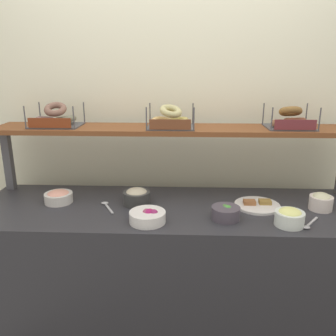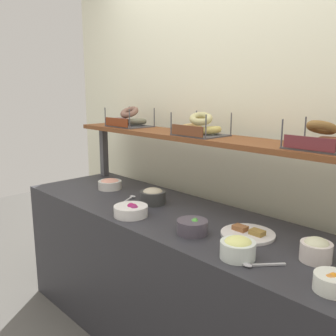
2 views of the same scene
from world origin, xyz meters
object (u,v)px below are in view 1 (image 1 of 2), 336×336
object	(u,v)px
bowl_tuna_salad	(137,196)
bagel_basket_poppy	(56,118)
bowl_egg_salad	(290,217)
serving_plate_white	(257,205)
bowl_veggie_mix	(226,213)
bagel_basket_cinnamon_raisin	(289,120)
bowl_beet_salad	(148,216)
serving_spoon_by_edge	(107,205)
bowl_potato_salad	(321,202)
bowl_lox_spread	(59,197)
serving_spoon_near_plate	(309,225)
bagel_basket_plain	(170,120)

from	to	relation	value
bowl_tuna_salad	bagel_basket_poppy	world-z (taller)	bagel_basket_poppy
bowl_tuna_salad	bowl_egg_salad	xyz separation A→B (m)	(0.84, -0.25, -0.00)
serving_plate_white	bowl_egg_salad	bearing A→B (deg)	-64.49
bowl_tuna_salad	bowl_veggie_mix	bearing A→B (deg)	-19.86
bagel_basket_cinnamon_raisin	bowl_veggie_mix	bearing A→B (deg)	-134.93
bowl_tuna_salad	serving_plate_white	size ratio (longest dim) A/B	0.61
bowl_beet_salad	serving_spoon_by_edge	size ratio (longest dim) A/B	1.21
bowl_potato_salad	bowl_beet_salad	world-z (taller)	bowl_potato_salad
bowl_lox_spread	bowl_veggie_mix	world-z (taller)	bowl_veggie_mix
bowl_potato_salad	serving_spoon_by_edge	xyz separation A→B (m)	(-1.25, -0.01, -0.04)
bowl_veggie_mix	serving_plate_white	world-z (taller)	bowl_veggie_mix
bowl_tuna_salad	serving_spoon_near_plate	xyz separation A→B (m)	(0.94, -0.26, -0.04)
bowl_beet_salad	bagel_basket_cinnamon_raisin	distance (m)	1.07
bowl_tuna_salad	bagel_basket_cinnamon_raisin	bearing A→B (deg)	14.25
bowl_lox_spread	serving_spoon_by_edge	world-z (taller)	bowl_lox_spread
bowl_egg_salad	bagel_basket_cinnamon_raisin	xyz separation A→B (m)	(0.10, 0.49, 0.43)
bowl_lox_spread	bagel_basket_cinnamon_raisin	xyz separation A→B (m)	(1.41, 0.23, 0.44)
serving_plate_white	bagel_basket_cinnamon_raisin	xyz separation A→B (m)	(0.21, 0.24, 0.47)
bowl_beet_salad	serving_spoon_near_plate	distance (m)	0.85
bowl_egg_salad	bagel_basket_poppy	world-z (taller)	bagel_basket_poppy
serving_spoon_by_edge	bagel_basket_cinnamon_raisin	size ratio (longest dim) A/B	0.56
serving_spoon_by_edge	bagel_basket_plain	xyz separation A→B (m)	(0.37, 0.26, 0.47)
bagel_basket_plain	bowl_beet_salad	bearing A→B (deg)	-102.66
bagel_basket_plain	bagel_basket_cinnamon_raisin	distance (m)	0.74
bowl_beet_salad	bagel_basket_poppy	bearing A→B (deg)	142.46
bowl_tuna_salad	bowl_beet_salad	distance (m)	0.26
bagel_basket_cinnamon_raisin	serving_spoon_by_edge	bearing A→B (deg)	-165.73
bagel_basket_poppy	bowl_lox_spread	bearing A→B (deg)	-75.86
bowl_beet_salad	serving_spoon_by_edge	world-z (taller)	bowl_beet_salad
serving_spoon_near_plate	bagel_basket_poppy	xyz separation A→B (m)	(-1.48, 0.50, 0.47)
bowl_potato_salad	bowl_veggie_mix	size ratio (longest dim) A/B	0.85
bowl_veggie_mix	bowl_beet_salad	world-z (taller)	bowl_veggie_mix
bowl_tuna_salad	bagel_basket_plain	xyz separation A→B (m)	(0.19, 0.22, 0.43)
bagel_basket_poppy	bagel_basket_plain	size ratio (longest dim) A/B	1.05
bowl_tuna_salad	bagel_basket_plain	size ratio (longest dim) A/B	0.55
serving_plate_white	bagel_basket_cinnamon_raisin	bearing A→B (deg)	48.76
bagel_basket_plain	serving_spoon_near_plate	bearing A→B (deg)	-32.46
bowl_veggie_mix	bagel_basket_plain	distance (m)	0.68
serving_plate_white	bagel_basket_cinnamon_raisin	distance (m)	0.57
bowl_veggie_mix	serving_spoon_near_plate	size ratio (longest dim) A/B	1.08
bowl_lox_spread	bowl_egg_salad	distance (m)	1.34
bowl_lox_spread	bagel_basket_cinnamon_raisin	world-z (taller)	bagel_basket_cinnamon_raisin
bowl_lox_spread	bowl_veggie_mix	size ratio (longest dim) A/B	1.08
bowl_beet_salad	serving_spoon_by_edge	bearing A→B (deg)	143.09
bowl_lox_spread	bowl_beet_salad	bearing A→B (deg)	-23.87
bowl_lox_spread	bowl_egg_salad	size ratio (longest dim) A/B	1.10
bowl_veggie_mix	bagel_basket_poppy	bearing A→B (deg)	157.98
bowl_tuna_salad	bowl_egg_salad	world-z (taller)	bowl_tuna_salad
bowl_lox_spread	bowl_tuna_salad	distance (m)	0.48
bowl_tuna_salad	serving_spoon_near_plate	distance (m)	0.97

